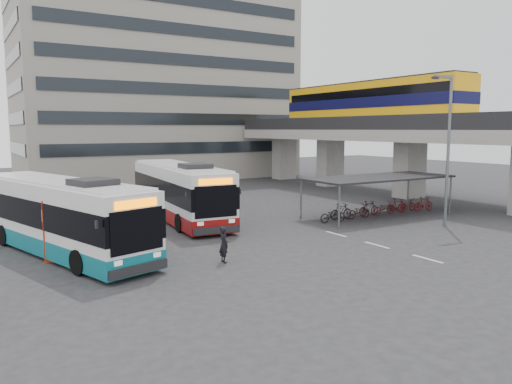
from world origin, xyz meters
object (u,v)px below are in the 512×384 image
bus_main (179,192)px  pedestrian (224,244)px  bus_teal (60,217)px  lamp_post (447,142)px

bus_main → pedestrian: size_ratio=8.13×
bus_main → pedestrian: bearing=-97.8°
bus_main → bus_teal: 9.48m
pedestrian → lamp_post: bearing=-85.5°
lamp_post → bus_teal: bearing=172.3°
bus_main → lamp_post: size_ratio=1.47×
bus_teal → pedestrian: bus_teal is taller
bus_teal → pedestrian: (5.50, -5.28, -0.89)m
bus_teal → bus_main: bearing=17.5°
bus_main → pedestrian: 10.82m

